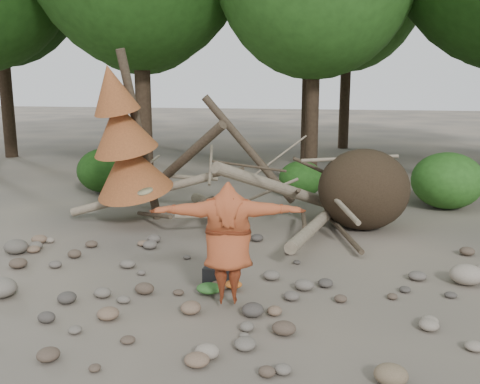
# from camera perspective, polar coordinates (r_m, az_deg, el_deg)

# --- Properties ---
(ground) EXTENTS (120.00, 120.00, 0.00)m
(ground) POSITION_cam_1_polar(r_m,az_deg,el_deg) (9.68, -2.28, -9.93)
(ground) COLOR #514C44
(ground) RESTS_ON ground
(deadfall_pile) EXTENTS (8.55, 5.24, 3.30)m
(deadfall_pile) POSITION_cam_1_polar(r_m,az_deg,el_deg) (13.24, 10.55, 0.15)
(deadfall_pile) COLOR #332619
(deadfall_pile) RESTS_ON ground
(dead_conifer) EXTENTS (2.06, 2.16, 4.35)m
(dead_conifer) POSITION_cam_1_polar(r_m,az_deg,el_deg) (13.27, -12.15, 5.19)
(dead_conifer) COLOR #4C3F30
(dead_conifer) RESTS_ON ground
(bush_left) EXTENTS (1.80, 1.80, 1.44)m
(bush_left) POSITION_cam_1_polar(r_m,az_deg,el_deg) (17.89, -14.18, 2.25)
(bush_left) COLOR #1B4512
(bush_left) RESTS_ON ground
(bush_mid) EXTENTS (1.40, 1.40, 1.12)m
(bush_mid) POSITION_cam_1_polar(r_m,az_deg,el_deg) (16.86, 6.53, 1.42)
(bush_mid) COLOR #245819
(bush_mid) RESTS_ON ground
(bush_right) EXTENTS (2.00, 2.00, 1.60)m
(bush_right) POSITION_cam_1_polar(r_m,az_deg,el_deg) (16.24, 21.24, 1.14)
(bush_right) COLOR #2E6820
(bush_right) RESTS_ON ground
(frisbee_thrower) EXTENTS (2.75, 1.09, 1.97)m
(frisbee_thrower) POSITION_cam_1_polar(r_m,az_deg,el_deg) (8.50, -1.30, -5.40)
(frisbee_thrower) COLOR #A74825
(frisbee_thrower) RESTS_ON ground
(backpack) EXTENTS (0.45, 0.31, 0.29)m
(backpack) POSITION_cam_1_polar(r_m,az_deg,el_deg) (9.60, -2.53, -9.17)
(backpack) COLOR black
(backpack) RESTS_ON ground
(cloth_green) EXTENTS (0.44, 0.36, 0.16)m
(cloth_green) POSITION_cam_1_polar(r_m,az_deg,el_deg) (9.22, -3.31, -10.51)
(cloth_green) COLOR #2E6327
(cloth_green) RESTS_ON ground
(cloth_orange) EXTENTS (0.33, 0.27, 0.12)m
(cloth_orange) POSITION_cam_1_polar(r_m,az_deg,el_deg) (9.44, -0.76, -10.11)
(cloth_orange) COLOR #B5581F
(cloth_orange) RESTS_ON ground
(boulder_front_left) EXTENTS (0.56, 0.50, 0.33)m
(boulder_front_left) POSITION_cam_1_polar(r_m,az_deg,el_deg) (9.98, -24.21, -9.29)
(boulder_front_left) COLOR slate
(boulder_front_left) RESTS_ON ground
(boulder_front_right) EXTENTS (0.41, 0.37, 0.25)m
(boulder_front_right) POSITION_cam_1_polar(r_m,az_deg,el_deg) (7.01, 15.81, -18.24)
(boulder_front_right) COLOR #78644B
(boulder_front_right) RESTS_ON ground
(boulder_mid_right) EXTENTS (0.60, 0.54, 0.36)m
(boulder_mid_right) POSITION_cam_1_polar(r_m,az_deg,el_deg) (10.49, 23.04, -8.10)
(boulder_mid_right) COLOR gray
(boulder_mid_right) RESTS_ON ground
(boulder_mid_left) EXTENTS (0.51, 0.46, 0.30)m
(boulder_mid_left) POSITION_cam_1_polar(r_m,az_deg,el_deg) (12.26, -22.79, -5.39)
(boulder_mid_left) COLOR #5E574F
(boulder_mid_left) RESTS_ON ground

